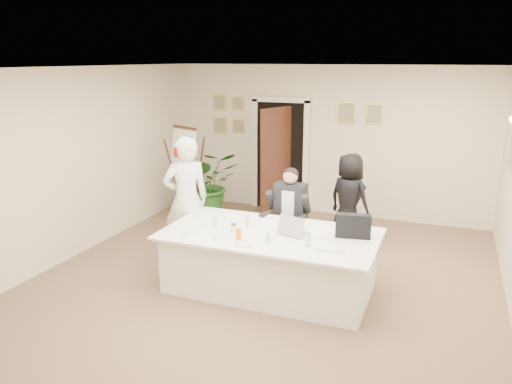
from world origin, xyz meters
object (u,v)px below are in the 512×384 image
at_px(standing_man, 186,199).
at_px(steel_jug, 233,228).
at_px(flip_chart, 188,180).
at_px(paper_stack, 330,248).
at_px(oj_glass, 238,234).
at_px(potted_palm, 208,183).
at_px(laptop, 294,223).
at_px(seated_man, 289,215).
at_px(laptop_bag, 353,226).
at_px(standing_woman, 349,199).
at_px(conference_table, 270,261).

relative_size(standing_man, steel_jug, 16.80).
distance_m(flip_chart, paper_stack, 3.87).
distance_m(standing_man, oj_glass, 1.49).
xyz_separation_m(potted_palm, steel_jug, (1.71, -2.67, 0.20)).
height_order(flip_chart, laptop, flip_chart).
xyz_separation_m(seated_man, laptop_bag, (1.07, -0.77, 0.21)).
distance_m(standing_woman, potted_palm, 2.80).
relative_size(laptop_bag, paper_stack, 1.38).
relative_size(conference_table, laptop_bag, 6.32).
distance_m(flip_chart, potted_palm, 0.56).
bearing_deg(potted_palm, seated_man, -36.35).
height_order(seated_man, paper_stack, seated_man).
relative_size(conference_table, steel_jug, 24.59).
relative_size(standing_woman, potted_palm, 1.17).
height_order(conference_table, standing_man, standing_man).
bearing_deg(flip_chart, conference_table, -41.22).
height_order(oj_glass, steel_jug, oj_glass).
xyz_separation_m(laptop_bag, paper_stack, (-0.17, -0.47, -0.13)).
bearing_deg(oj_glass, conference_table, 51.46).
distance_m(potted_palm, oj_glass, 3.43).
bearing_deg(oj_glass, laptop, 38.39).
relative_size(flip_chart, laptop_bag, 4.04).
bearing_deg(standing_woman, steel_jug, 89.38).
xyz_separation_m(flip_chart, laptop_bag, (3.30, -1.80, 0.12)).
distance_m(laptop_bag, paper_stack, 0.52).
distance_m(seated_man, standing_woman, 1.23).
height_order(standing_man, potted_palm, standing_man).
bearing_deg(oj_glass, standing_man, 144.13).
height_order(seated_man, oj_glass, seated_man).
relative_size(flip_chart, laptop, 4.64).
relative_size(laptop, laptop_bag, 0.87).
relative_size(conference_table, seated_man, 1.90).
xyz_separation_m(conference_table, standing_man, (-1.49, 0.52, 0.53)).
bearing_deg(laptop_bag, seated_man, 134.91).
bearing_deg(potted_palm, steel_jug, -57.43).
relative_size(seated_man, laptop_bag, 3.32).
bearing_deg(paper_stack, standing_man, 161.34).
bearing_deg(flip_chart, laptop_bag, -28.60).
relative_size(potted_palm, oj_glass, 9.74).
bearing_deg(standing_woman, laptop_bag, 127.65).
relative_size(seated_man, potted_palm, 1.12).
relative_size(conference_table, standing_man, 1.46).
bearing_deg(steel_jug, conference_table, 19.06).
bearing_deg(laptop, conference_table, -144.69).
bearing_deg(laptop, potted_palm, 151.97).
bearing_deg(standing_man, conference_table, 117.59).
height_order(potted_palm, laptop_bag, potted_palm).
bearing_deg(laptop, steel_jug, -144.30).
relative_size(flip_chart, standing_woman, 1.16).
xyz_separation_m(laptop, oj_glass, (-0.57, -0.45, -0.07)).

